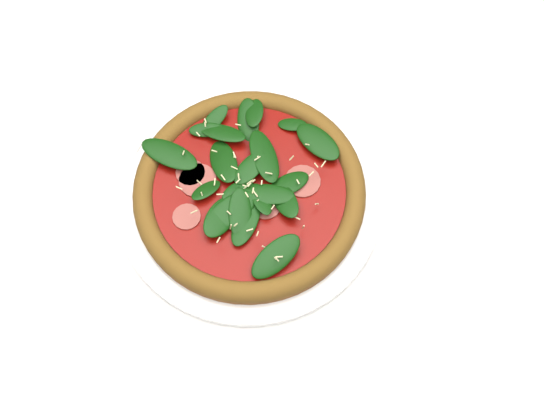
{
  "coord_description": "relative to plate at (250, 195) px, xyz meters",
  "views": [
    {
      "loc": [
        -0.02,
        -0.33,
        1.46
      ],
      "look_at": [
        0.01,
        -0.02,
        0.77
      ],
      "focal_mm": 40.0,
      "sensor_mm": 36.0,
      "label": 1
    }
  ],
  "objects": [
    {
      "name": "ground",
      "position": [
        0.02,
        -0.0,
        -0.76
      ],
      "size": [
        6.0,
        6.0,
        0.0
      ],
      "primitive_type": "plane",
      "color": "brown",
      "rests_on": "ground"
    },
    {
      "name": "dining_table",
      "position": [
        0.02,
        -0.0,
        -0.11
      ],
      "size": [
        1.21,
        0.81,
        0.75
      ],
      "color": "silver",
      "rests_on": "ground"
    },
    {
      "name": "plate",
      "position": [
        0.0,
        0.0,
        0.0
      ],
      "size": [
        0.34,
        0.34,
        0.01
      ],
      "color": "white",
      "rests_on": "dining_table"
    },
    {
      "name": "pizza",
      "position": [
        0.0,
        -0.0,
        0.02
      ],
      "size": [
        0.38,
        0.38,
        0.04
      ],
      "rotation": [
        0.0,
        0.0,
        0.34
      ],
      "color": "brown",
      "rests_on": "plate"
    }
  ]
}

